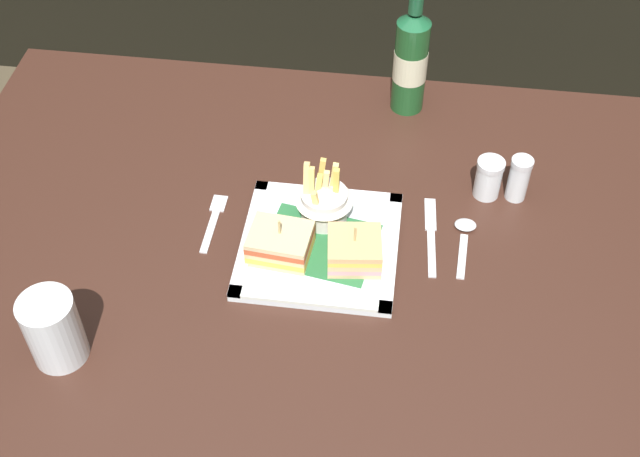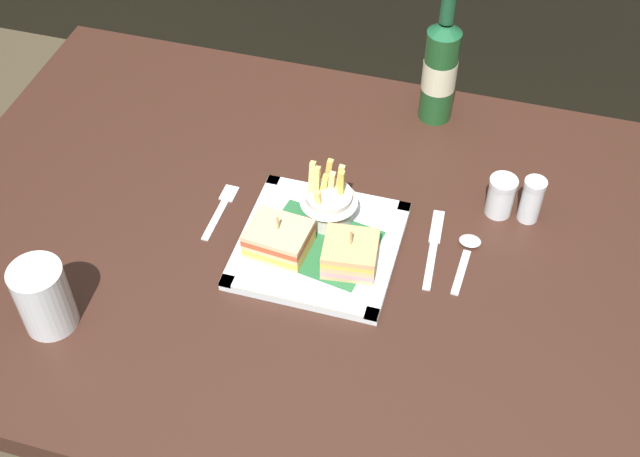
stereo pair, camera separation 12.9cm
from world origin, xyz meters
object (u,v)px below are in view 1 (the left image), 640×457
at_px(spoon, 465,233).
at_px(pepper_shaker, 518,181).
at_px(fork, 214,219).
at_px(sandwich_half_left, 280,243).
at_px(fries_cup, 324,200).
at_px(dining_table, 321,282).
at_px(sandwich_half_right, 354,251).
at_px(beer_bottle, 411,59).
at_px(knife, 431,233).
at_px(salt_shaker, 488,180).
at_px(water_glass, 55,333).
at_px(square_plate, 319,246).

relative_size(spoon, pepper_shaker, 1.52).
xyz_separation_m(fork, pepper_shaker, (0.48, 0.12, 0.03)).
xyz_separation_m(sandwich_half_left, fries_cup, (0.06, 0.08, 0.02)).
height_order(dining_table, sandwich_half_right, sandwich_half_right).
bearing_deg(spoon, pepper_shaker, 50.21).
distance_m(sandwich_half_right, beer_bottle, 0.41).
distance_m(knife, salt_shaker, 0.14).
relative_size(fries_cup, spoon, 0.89).
bearing_deg(knife, fork, -177.40).
bearing_deg(spoon, water_glass, -151.68).
distance_m(fork, pepper_shaker, 0.50).
bearing_deg(sandwich_half_left, knife, 19.56).
distance_m(dining_table, sandwich_half_left, 0.15).
distance_m(sandwich_half_right, pepper_shaker, 0.31).
bearing_deg(salt_shaker, sandwich_half_right, -137.76).
bearing_deg(fries_cup, pepper_shaker, 18.00).
xyz_separation_m(sandwich_half_right, beer_bottle, (0.06, 0.40, 0.07)).
height_order(dining_table, salt_shaker, salt_shaker).
height_order(dining_table, spoon, spoon).
bearing_deg(dining_table, knife, 14.27).
xyz_separation_m(fork, spoon, (0.40, 0.02, 0.00)).
relative_size(dining_table, fries_cup, 11.78).
xyz_separation_m(square_plate, fries_cup, (-0.00, 0.06, 0.04)).
bearing_deg(sandwich_half_right, fork, 164.41).
bearing_deg(pepper_shaker, sandwich_half_right, -143.74).
xyz_separation_m(sandwich_half_left, salt_shaker, (0.32, 0.18, -0.00)).
height_order(sandwich_half_left, water_glass, water_glass).
relative_size(sandwich_half_left, salt_shaker, 1.39).
bearing_deg(beer_bottle, square_plate, -107.08).
height_order(sandwich_half_right, pepper_shaker, sandwich_half_right).
height_order(square_plate, knife, square_plate).
bearing_deg(sandwich_half_right, spoon, 26.89).
height_order(sandwich_half_left, beer_bottle, beer_bottle).
bearing_deg(water_glass, square_plate, 35.97).
bearing_deg(beer_bottle, sandwich_half_left, -113.28).
distance_m(sandwich_half_left, sandwich_half_right, 0.11).
distance_m(sandwich_half_right, water_glass, 0.45).
xyz_separation_m(sandwich_half_right, fork, (-0.23, 0.07, -0.03)).
bearing_deg(fork, square_plate, -12.39).
xyz_separation_m(dining_table, beer_bottle, (0.11, 0.36, 0.20)).
xyz_separation_m(fries_cup, knife, (0.17, -0.00, -0.05)).
distance_m(dining_table, square_plate, 0.10).
relative_size(sandwich_half_right, fries_cup, 0.81).
distance_m(sandwich_half_right, fries_cup, 0.10).
bearing_deg(pepper_shaker, dining_table, -154.59).
relative_size(fork, knife, 0.75).
bearing_deg(fork, dining_table, -8.89).
distance_m(fork, salt_shaker, 0.45).
bearing_deg(water_glass, pepper_shaker, 31.93).
height_order(water_glass, fork, water_glass).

